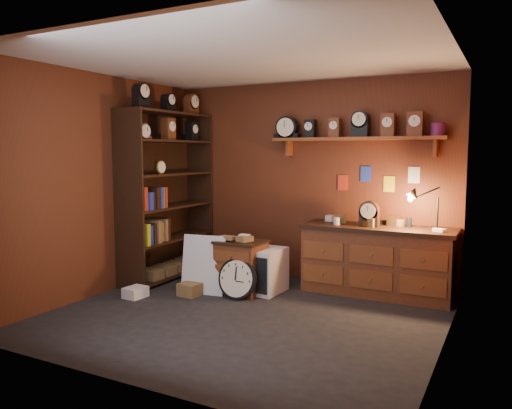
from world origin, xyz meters
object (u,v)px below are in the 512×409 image
object	(u,v)px
shelving_unit	(166,188)
low_cabinet	(241,264)
big_round_clock	(237,279)
workbench	(377,257)

from	to	relation	value
shelving_unit	low_cabinet	size ratio (longest dim) A/B	3.44
big_round_clock	shelving_unit	bearing A→B (deg)	161.65
low_cabinet	shelving_unit	bearing A→B (deg)	171.88
workbench	shelving_unit	bearing A→B (deg)	-170.13
workbench	big_round_clock	size ratio (longest dim) A/B	3.69
workbench	low_cabinet	size ratio (longest dim) A/B	2.46
workbench	low_cabinet	distance (m)	1.69
low_cabinet	big_round_clock	world-z (taller)	low_cabinet
workbench	big_round_clock	xyz separation A→B (m)	(-1.44, -0.96, -0.23)
shelving_unit	workbench	size ratio (longest dim) A/B	1.40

